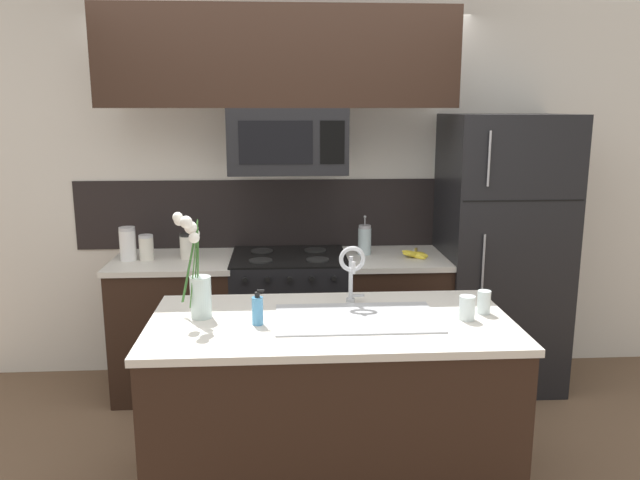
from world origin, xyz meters
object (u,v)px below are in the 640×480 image
object	(u,v)px
sink_faucet	(352,267)
dish_soap_bottle	(258,310)
stove_range	(290,321)
storage_jar_tall	(128,244)
drinking_glass	(467,308)
storage_jar_short	(187,246)
french_press	(365,240)
flower_vase	(197,281)
microwave	(288,141)
refrigerator	(500,252)
storage_jar_medium	(146,247)
banana_bunch	(416,254)
spare_glass	(484,302)

from	to	relation	value
sink_faucet	dish_soap_bottle	distance (m)	0.55
stove_range	storage_jar_tall	bearing A→B (deg)	-179.48
drinking_glass	storage_jar_short	bearing A→B (deg)	138.61
french_press	dish_soap_bottle	distance (m)	1.51
drinking_glass	flower_vase	distance (m)	1.27
dish_soap_bottle	drinking_glass	size ratio (longest dim) A/B	1.44
dish_soap_bottle	stove_range	bearing A→B (deg)	82.99
stove_range	flower_vase	size ratio (longest dim) A/B	1.85
stove_range	microwave	distance (m)	1.21
refrigerator	storage_jar_short	distance (m)	2.10
french_press	drinking_glass	bearing A→B (deg)	-77.32
storage_jar_medium	dish_soap_bottle	xyz separation A→B (m)	(0.77, -1.29, -0.01)
sink_faucet	drinking_glass	world-z (taller)	sink_faucet
microwave	banana_bunch	world-z (taller)	microwave
flower_vase	storage_jar_short	bearing A→B (deg)	100.58
refrigerator	flower_vase	size ratio (longest dim) A/B	3.67
dish_soap_bottle	drinking_glass	xyz separation A→B (m)	(0.98, 0.01, -0.01)
drinking_glass	flower_vase	xyz separation A→B (m)	(-1.26, 0.11, 0.12)
spare_glass	refrigerator	bearing A→B (deg)	67.47
stove_range	sink_faucet	world-z (taller)	sink_faucet
banana_bunch	dish_soap_bottle	bearing A→B (deg)	-128.90
refrigerator	drinking_glass	bearing A→B (deg)	-115.20
banana_bunch	flower_vase	bearing A→B (deg)	-138.73
stove_range	refrigerator	world-z (taller)	refrigerator
french_press	stove_range	bearing A→B (deg)	-173.31
drinking_glass	flower_vase	size ratio (longest dim) A/B	0.23
storage_jar_medium	sink_faucet	bearing A→B (deg)	-39.76
storage_jar_tall	dish_soap_bottle	distance (m)	1.56
refrigerator	french_press	distance (m)	0.93
refrigerator	flower_vase	distance (m)	2.23
flower_vase	dish_soap_bottle	bearing A→B (deg)	-21.90
stove_range	storage_jar_medium	bearing A→B (deg)	-179.47
storage_jar_tall	drinking_glass	world-z (taller)	storage_jar_tall
storage_jar_medium	banana_bunch	xyz separation A→B (m)	(1.77, -0.05, -0.06)
storage_jar_tall	drinking_glass	size ratio (longest dim) A/B	1.91
dish_soap_bottle	spare_glass	xyz separation A→B (m)	(1.08, 0.09, -0.01)
french_press	dish_soap_bottle	size ratio (longest dim) A/B	1.62
refrigerator	storage_jar_medium	bearing A→B (deg)	-179.31
refrigerator	banana_bunch	world-z (taller)	refrigerator
storage_jar_short	drinking_glass	bearing A→B (deg)	-41.39
storage_jar_medium	dish_soap_bottle	distance (m)	1.50
refrigerator	storage_jar_medium	xyz separation A→B (m)	(-2.36, -0.03, 0.07)
dish_soap_bottle	banana_bunch	bearing A→B (deg)	51.10
sink_faucet	refrigerator	bearing A→B (deg)	42.93
stove_range	dish_soap_bottle	world-z (taller)	dish_soap_bottle
storage_jar_medium	flower_vase	world-z (taller)	flower_vase
dish_soap_bottle	french_press	bearing A→B (deg)	63.67
stove_range	drinking_glass	xyz separation A→B (m)	(0.82, -1.29, 0.51)
microwave	flower_vase	xyz separation A→B (m)	(-0.44, -1.16, -0.59)
storage_jar_tall	sink_faucet	bearing A→B (deg)	-37.20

